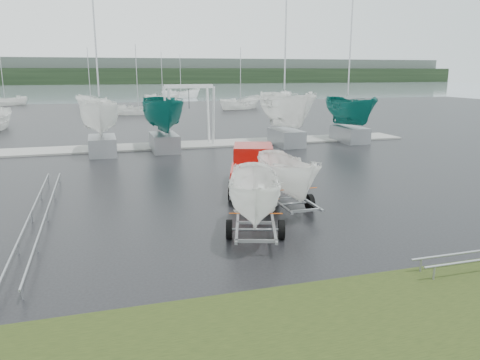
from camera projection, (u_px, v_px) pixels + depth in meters
ground_plane at (267, 189)px, 20.39m from camera, size 120.00×120.00×0.00m
lake at (126, 92)px, 113.60m from camera, size 300.00×300.00×0.00m
grass_verge at (441, 308)px, 10.14m from camera, size 40.00×40.00×0.00m
dock at (203, 144)px, 32.49m from camera, size 30.00×3.00×0.12m
treeline at (114, 76)px, 178.15m from camera, size 300.00×8.00×6.00m
far_hill at (113, 71)px, 185.15m from camera, size 300.00×6.00×10.00m
pickup_truck at (253, 167)px, 20.33m from camera, size 3.39×5.71×1.80m
trailer_hitched at (256, 154)px, 13.93m from camera, size 2.22×3.79×4.77m
trailer_parked at (289, 141)px, 16.69m from camera, size 1.79×3.61×4.71m
boat_hoist at (189, 106)px, 31.64m from camera, size 3.30×2.18×4.12m
keelboat_0 at (99, 94)px, 27.91m from camera, size 2.31×3.20×10.48m
keelboat_1 at (162, 91)px, 29.14m from camera, size 2.39×3.20×7.45m
keelboat_2 at (287, 84)px, 31.21m from camera, size 2.61×3.20×10.79m
keelboat_3 at (352, 94)px, 33.08m from camera, size 2.18×3.20×10.35m
mast_rack_0 at (47, 190)px, 18.71m from camera, size 0.56×6.50×0.06m
mast_rack_1 at (27, 241)px, 13.11m from camera, size 0.56×6.50×0.06m
moored_boat_1 at (91, 109)px, 62.33m from camera, size 3.72×3.76×11.77m
moored_boat_2 at (241, 109)px, 62.86m from camera, size 3.59×3.56×11.53m
moored_boat_3 at (284, 100)px, 82.61m from camera, size 3.20×3.22×11.11m
moored_boat_4 at (5, 106)px, 69.06m from camera, size 2.73×2.67×11.11m
moored_boat_5 at (181, 98)px, 88.15m from camera, size 2.88×2.81×11.64m
moored_boat_6 at (139, 114)px, 54.93m from camera, size 2.27×2.22×10.78m
moored_boat_7 at (163, 102)px, 75.81m from camera, size 3.24×3.20×11.28m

